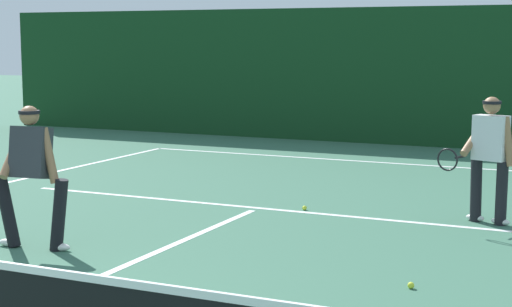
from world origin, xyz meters
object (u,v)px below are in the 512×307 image
(player_near, at_px, (30,171))
(tennis_ball, at_px, (411,285))
(player_far, at_px, (489,154))
(tennis_ball_extra, at_px, (305,208))

(player_near, distance_m, tennis_ball, 4.45)
(player_near, height_order, player_far, player_far)
(player_far, bearing_deg, tennis_ball, 104.04)
(player_far, bearing_deg, player_near, 55.38)
(tennis_ball_extra, bearing_deg, tennis_ball, -52.89)
(player_far, bearing_deg, tennis_ball_extra, 22.13)
(player_near, xyz_separation_m, tennis_ball_extra, (2.03, 3.36, -0.88))
(tennis_ball, bearing_deg, player_near, -176.10)
(player_near, relative_size, tennis_ball, 25.13)
(tennis_ball, xyz_separation_m, tennis_ball_extra, (-2.32, 3.07, 0.00))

